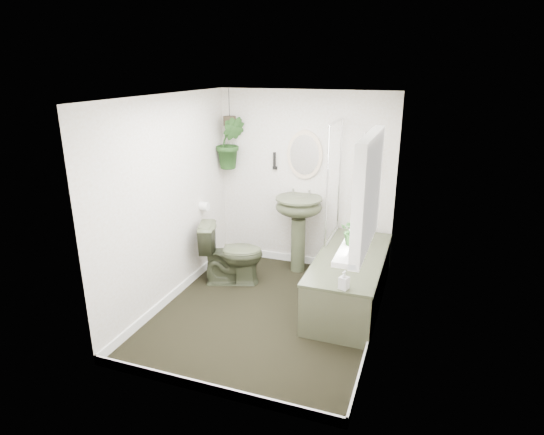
% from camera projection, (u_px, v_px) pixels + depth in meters
% --- Properties ---
extents(floor, '(2.30, 2.80, 0.02)m').
position_uv_depth(floor, '(267.00, 313.00, 5.00)').
color(floor, black).
rests_on(floor, ground).
extents(ceiling, '(2.30, 2.80, 0.02)m').
position_uv_depth(ceiling, '(267.00, 95.00, 4.26)').
color(ceiling, white).
rests_on(ceiling, ground).
extents(wall_back, '(2.30, 0.02, 2.30)m').
position_uv_depth(wall_back, '(305.00, 181.00, 5.89)').
color(wall_back, silver).
rests_on(wall_back, ground).
extents(wall_front, '(2.30, 0.02, 2.30)m').
position_uv_depth(wall_front, '(201.00, 268.00, 3.37)').
color(wall_front, silver).
rests_on(wall_front, ground).
extents(wall_left, '(0.02, 2.80, 2.30)m').
position_uv_depth(wall_left, '(168.00, 202.00, 5.00)').
color(wall_left, silver).
rests_on(wall_left, ground).
extents(wall_right, '(0.02, 2.80, 2.30)m').
position_uv_depth(wall_right, '(383.00, 225.00, 4.26)').
color(wall_right, silver).
rests_on(wall_right, ground).
extents(skirting, '(2.30, 2.80, 0.10)m').
position_uv_depth(skirting, '(267.00, 308.00, 4.98)').
color(skirting, white).
rests_on(skirting, floor).
extents(bathtub, '(0.72, 1.72, 0.58)m').
position_uv_depth(bathtub, '(350.00, 280.00, 5.09)').
color(bathtub, '#3D432D').
rests_on(bathtub, floor).
extents(bath_screen, '(0.04, 0.72, 1.40)m').
position_uv_depth(bath_screen, '(334.00, 182.00, 5.32)').
color(bath_screen, silver).
rests_on(bath_screen, bathtub).
extents(shower_box, '(0.20, 0.10, 0.35)m').
position_uv_depth(shower_box, '(368.00, 155.00, 5.44)').
color(shower_box, white).
rests_on(shower_box, wall_back).
extents(oval_mirror, '(0.46, 0.03, 0.62)m').
position_uv_depth(oval_mirror, '(305.00, 155.00, 5.74)').
color(oval_mirror, beige).
rests_on(oval_mirror, wall_back).
extents(wall_sconce, '(0.04, 0.04, 0.22)m').
position_uv_depth(wall_sconce, '(274.00, 161.00, 5.89)').
color(wall_sconce, black).
rests_on(wall_sconce, wall_back).
extents(toilet_roll_holder, '(0.11, 0.11, 0.11)m').
position_uv_depth(toilet_roll_holder, '(204.00, 206.00, 5.68)').
color(toilet_roll_holder, white).
rests_on(toilet_roll_holder, wall_left).
extents(window_recess, '(0.08, 1.00, 0.90)m').
position_uv_depth(window_recess, '(368.00, 192.00, 3.50)').
color(window_recess, white).
rests_on(window_recess, wall_right).
extents(window_sill, '(0.18, 1.00, 0.04)m').
position_uv_depth(window_sill, '(356.00, 242.00, 3.65)').
color(window_sill, white).
rests_on(window_sill, wall_right).
extents(window_blinds, '(0.01, 0.86, 0.76)m').
position_uv_depth(window_blinds, '(362.00, 192.00, 3.51)').
color(window_blinds, white).
rests_on(window_blinds, wall_right).
extents(toilet, '(0.86, 0.65, 0.77)m').
position_uv_depth(toilet, '(232.00, 253.00, 5.57)').
color(toilet, '#3D432D').
rests_on(toilet, floor).
extents(pedestal_sink, '(0.69, 0.63, 1.01)m').
position_uv_depth(pedestal_sink, '(298.00, 234.00, 5.86)').
color(pedestal_sink, '#3D432D').
rests_on(pedestal_sink, floor).
extents(sill_plant, '(0.24, 0.22, 0.23)m').
position_uv_depth(sill_plant, '(354.00, 231.00, 3.51)').
color(sill_plant, black).
rests_on(sill_plant, window_sill).
extents(hanging_plant, '(0.45, 0.41, 0.68)m').
position_uv_depth(hanging_plant, '(230.00, 143.00, 5.90)').
color(hanging_plant, black).
rests_on(hanging_plant, ceiling).
extents(soap_bottle, '(0.10, 0.11, 0.18)m').
position_uv_depth(soap_bottle, '(344.00, 280.00, 4.24)').
color(soap_bottle, black).
rests_on(soap_bottle, bathtub).
extents(hanging_pot, '(0.16, 0.16, 0.12)m').
position_uv_depth(hanging_pot, '(230.00, 121.00, 5.81)').
color(hanging_pot, '#332A1D').
rests_on(hanging_pot, ceiling).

